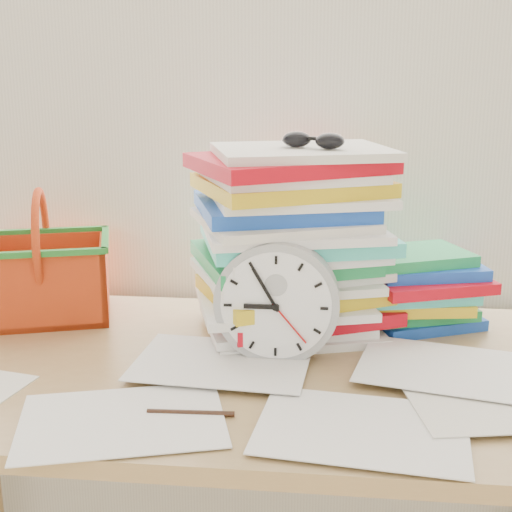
# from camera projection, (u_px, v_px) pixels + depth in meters

# --- Properties ---
(curtain) EXTENTS (2.40, 0.01, 2.50)m
(curtain) POSITION_uv_depth(u_px,v_px,m) (254.00, 50.00, 1.51)
(curtain) COLOR silver
(curtain) RESTS_ON room_shell
(desk) EXTENTS (1.40, 0.70, 0.75)m
(desk) POSITION_uv_depth(u_px,v_px,m) (232.00, 400.00, 1.31)
(desk) COLOR #9D7B49
(desk) RESTS_ON ground
(paper_stack) EXTENTS (0.45, 0.42, 0.37)m
(paper_stack) POSITION_uv_depth(u_px,v_px,m) (291.00, 242.00, 1.40)
(paper_stack) COLOR white
(paper_stack) RESTS_ON desk
(clock) EXTENTS (0.22, 0.04, 0.22)m
(clock) POSITION_uv_depth(u_px,v_px,m) (277.00, 302.00, 1.27)
(clock) COLOR #A1A4A5
(clock) RESTS_ON desk
(sunglasses) EXTENTS (0.17, 0.16, 0.03)m
(sunglasses) POSITION_uv_depth(u_px,v_px,m) (313.00, 140.00, 1.32)
(sunglasses) COLOR black
(sunglasses) RESTS_ON paper_stack
(book_stack) EXTENTS (0.31, 0.27, 0.16)m
(book_stack) POSITION_uv_depth(u_px,v_px,m) (419.00, 289.00, 1.45)
(book_stack) COLOR white
(book_stack) RESTS_ON desk
(basket) EXTENTS (0.32, 0.28, 0.27)m
(basket) POSITION_uv_depth(u_px,v_px,m) (43.00, 255.00, 1.49)
(basket) COLOR #E44816
(basket) RESTS_ON desk
(pen) EXTENTS (0.14, 0.01, 0.01)m
(pen) POSITION_uv_depth(u_px,v_px,m) (191.00, 413.00, 1.09)
(pen) COLOR black
(pen) RESTS_ON desk
(scattered_papers) EXTENTS (1.26, 0.42, 0.02)m
(scattered_papers) POSITION_uv_depth(u_px,v_px,m) (231.00, 359.00, 1.29)
(scattered_papers) COLOR white
(scattered_papers) RESTS_ON desk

